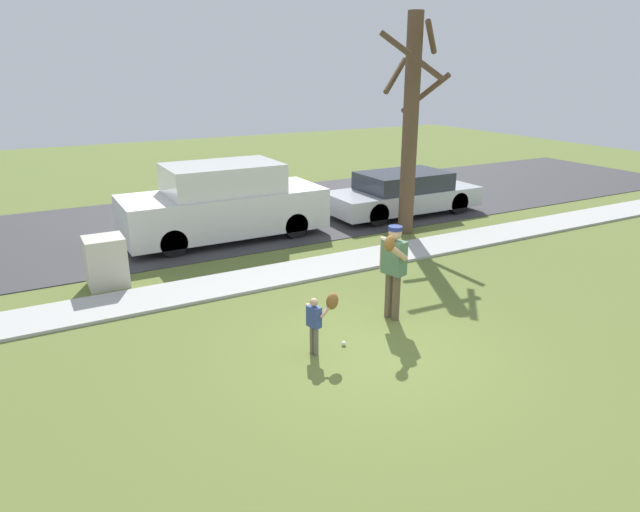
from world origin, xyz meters
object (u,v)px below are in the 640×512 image
object	(u,v)px
person_child	(320,315)
street_tree_near	(411,121)
utility_cabinet	(106,262)
parked_van_white	(224,203)
baseball	(344,343)
person_adult	(393,263)
parked_sedan_silver	(403,193)

from	to	relation	value
person_child	street_tree_near	size ratio (longest dim) A/B	0.18
person_child	street_tree_near	bearing A→B (deg)	27.28
utility_cabinet	parked_van_white	xyz separation A→B (m)	(3.16, 2.00, 0.40)
baseball	street_tree_near	size ratio (longest dim) A/B	0.01
person_adult	parked_van_white	xyz separation A→B (m)	(-0.86, 5.99, -0.14)
utility_cabinet	baseball	bearing A→B (deg)	-57.57
person_child	parked_sedan_silver	xyz separation A→B (m)	(6.21, 6.28, -0.02)
utility_cabinet	parked_van_white	bearing A→B (deg)	32.32
parked_sedan_silver	street_tree_near	bearing A→B (deg)	-124.02
person_child	street_tree_near	xyz separation A→B (m)	(5.11, 4.66, 2.22)
person_child	parked_sedan_silver	distance (m)	8.83
street_tree_near	baseball	bearing A→B (deg)	-135.26
parked_van_white	person_child	bearing A→B (deg)	-97.00
person_child	baseball	xyz separation A→B (m)	(0.44, 0.03, -0.60)
person_child	parked_van_white	world-z (taller)	parked_van_white
person_adult	parked_sedan_silver	world-z (taller)	person_adult
person_adult	baseball	xyz separation A→B (m)	(-1.21, -0.44, -1.00)
parked_sedan_silver	baseball	bearing A→B (deg)	-132.69
person_child	utility_cabinet	distance (m)	5.05
utility_cabinet	person_adult	bearing A→B (deg)	-44.74
person_child	baseball	world-z (taller)	person_child
person_child	baseball	distance (m)	0.75
baseball	parked_van_white	xyz separation A→B (m)	(0.35, 6.42, 0.87)
person_adult	person_child	size ratio (longest dim) A/B	1.71
street_tree_near	parked_van_white	xyz separation A→B (m)	(-4.32, 1.79, -1.96)
street_tree_near	parked_van_white	size ratio (longest dim) A/B	1.08
street_tree_near	person_child	bearing A→B (deg)	-137.64
baseball	street_tree_near	world-z (taller)	street_tree_near
utility_cabinet	parked_sedan_silver	bearing A→B (deg)	12.03
baseball	street_tree_near	xyz separation A→B (m)	(4.67, 4.63, 2.83)
baseball	parked_sedan_silver	xyz separation A→B (m)	(5.77, 6.25, 0.58)
person_adult	baseball	distance (m)	1.63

